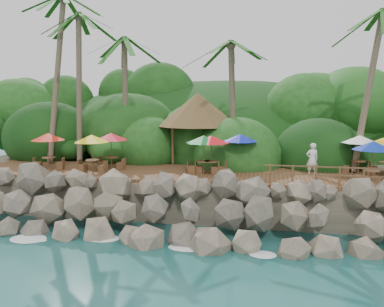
# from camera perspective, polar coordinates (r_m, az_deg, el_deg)

# --- Properties ---
(ground) EXTENTS (140.00, 140.00, 0.00)m
(ground) POSITION_cam_1_polar(r_m,az_deg,el_deg) (18.15, -3.66, -13.35)
(ground) COLOR #19514F
(ground) RESTS_ON ground
(land_base) EXTENTS (32.00, 25.20, 2.10)m
(land_base) POSITION_cam_1_polar(r_m,az_deg,el_deg) (33.10, 3.25, -1.65)
(land_base) COLOR gray
(land_base) RESTS_ON ground
(jungle_hill) EXTENTS (44.80, 28.00, 15.40)m
(jungle_hill) POSITION_cam_1_polar(r_m,az_deg,el_deg) (40.62, 4.64, -1.36)
(jungle_hill) COLOR #143811
(jungle_hill) RESTS_ON ground
(seawall) EXTENTS (29.00, 4.00, 2.30)m
(seawall) POSITION_cam_1_polar(r_m,az_deg,el_deg) (19.62, -2.22, -8.14)
(seawall) COLOR gray
(seawall) RESTS_ON ground
(terrace) EXTENTS (26.00, 5.00, 0.20)m
(terrace) POSITION_cam_1_polar(r_m,az_deg,el_deg) (23.18, 0.00, -2.94)
(terrace) COLOR brown
(terrace) RESTS_ON land_base
(jungle_foliage) EXTENTS (44.00, 16.00, 12.00)m
(jungle_foliage) POSITION_cam_1_polar(r_m,az_deg,el_deg) (32.33, 3.00, -3.78)
(jungle_foliage) COLOR #143811
(jungle_foliage) RESTS_ON ground
(foam_line) EXTENTS (25.20, 0.80, 0.06)m
(foam_line) POSITION_cam_1_polar(r_m,az_deg,el_deg) (18.41, -3.42, -12.93)
(foam_line) COLOR white
(foam_line) RESTS_ON ground
(palms) EXTENTS (31.09, 7.33, 12.33)m
(palms) POSITION_cam_1_polar(r_m,az_deg,el_deg) (25.85, 2.96, 18.88)
(palms) COLOR brown
(palms) RESTS_ON ground
(palapa) EXTENTS (5.48, 5.48, 4.60)m
(palapa) POSITION_cam_1_polar(r_m,az_deg,el_deg) (26.85, 0.83, 6.28)
(palapa) COLOR brown
(palapa) RESTS_ON ground
(dining_clusters) EXTENTS (22.42, 5.07, 2.18)m
(dining_clusters) POSITION_cam_1_polar(r_m,az_deg,el_deg) (22.52, 6.62, 1.60)
(dining_clusters) COLOR brown
(dining_clusters) RESTS_ON terrace
(railing) EXTENTS (6.10, 0.10, 1.00)m
(railing) POSITION_cam_1_polar(r_m,az_deg,el_deg) (20.54, 18.70, -2.79)
(railing) COLOR brown
(railing) RESTS_ON terrace
(waiter) EXTENTS (0.75, 0.58, 1.82)m
(waiter) POSITION_cam_1_polar(r_m,az_deg,el_deg) (23.02, 16.67, -0.81)
(waiter) COLOR white
(waiter) RESTS_ON terrace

